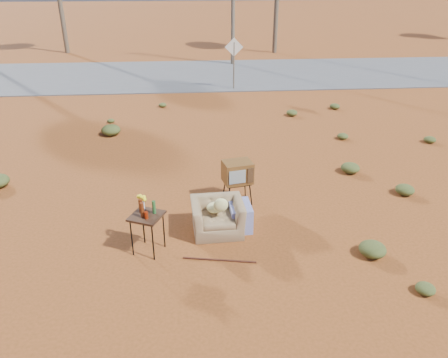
{
  "coord_description": "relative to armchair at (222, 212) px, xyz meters",
  "views": [
    {
      "loc": [
        -0.49,
        -6.93,
        4.81
      ],
      "look_at": [
        0.19,
        1.33,
        0.8
      ],
      "focal_mm": 35.0,
      "sensor_mm": 36.0,
      "label": 1
    }
  ],
  "objects": [
    {
      "name": "side_table",
      "position": [
        -1.44,
        -0.56,
        0.39
      ],
      "size": [
        0.72,
        0.72,
        1.09
      ],
      "rotation": [
        0.0,
        0.0,
        -0.42
      ],
      "color": "#361F13",
      "rests_on": "ground"
    },
    {
      "name": "highway",
      "position": [
        -0.09,
        14.41,
        -0.4
      ],
      "size": [
        140.0,
        7.0,
        0.04
      ],
      "primitive_type": "cube",
      "color": "#565659",
      "rests_on": "ground"
    },
    {
      "name": "road_sign",
      "position": [
        1.41,
        11.41,
        1.08
      ],
      "size": [
        0.78,
        0.06,
        2.19
      ],
      "color": "brown",
      "rests_on": "ground"
    },
    {
      "name": "rusty_bar",
      "position": [
        -0.12,
        -1.03,
        -0.4
      ],
      "size": [
        1.33,
        0.29,
        0.04
      ],
      "primitive_type": "cylinder",
      "rotation": [
        0.0,
        1.57,
        -0.19
      ],
      "color": "#451C12",
      "rests_on": "ground"
    },
    {
      "name": "tv_unit",
      "position": [
        0.44,
        1.15,
        0.32
      ],
      "size": [
        0.71,
        0.61,
        1.0
      ],
      "rotation": [
        0.0,
        0.0,
        0.21
      ],
      "color": "black",
      "rests_on": "ground"
    },
    {
      "name": "ground",
      "position": [
        -0.09,
        -0.59,
        -0.42
      ],
      "size": [
        140.0,
        140.0,
        0.0
      ],
      "primitive_type": "plane",
      "color": "brown",
      "rests_on": "ground"
    },
    {
      "name": "armchair",
      "position": [
        0.0,
        0.0,
        0.0
      ],
      "size": [
        1.23,
        0.82,
        0.9
      ],
      "rotation": [
        0.0,
        0.0,
        0.05
      ],
      "color": "olive",
      "rests_on": "ground"
    },
    {
      "name": "scrub_patch",
      "position": [
        -0.91,
        3.82,
        -0.28
      ],
      "size": [
        17.49,
        8.07,
        0.33
      ],
      "color": "#444E22",
      "rests_on": "ground"
    }
  ]
}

